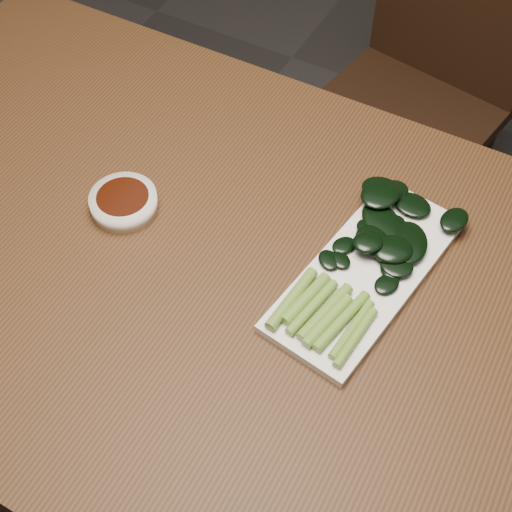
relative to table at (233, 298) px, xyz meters
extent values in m
plane|color=#2E2B2B|center=(0.00, 0.00, -0.68)|extent=(6.00, 6.00, 0.00)
cube|color=#422713|center=(0.00, 0.00, 0.05)|extent=(1.40, 0.80, 0.04)
cylinder|color=#422713|center=(-0.64, 0.34, -0.32)|extent=(0.05, 0.05, 0.71)
cube|color=black|center=(0.00, 0.75, -0.25)|extent=(0.44, 0.44, 0.04)
cylinder|color=black|center=(-0.18, 0.62, -0.47)|extent=(0.04, 0.04, 0.41)
cylinder|color=black|center=(0.13, 0.56, -0.47)|extent=(0.04, 0.04, 0.41)
cylinder|color=black|center=(-0.13, 0.93, -0.47)|extent=(0.04, 0.04, 0.41)
cylinder|color=black|center=(0.19, 0.88, -0.47)|extent=(0.04, 0.04, 0.41)
cylinder|color=white|center=(-0.19, 0.02, 0.09)|extent=(0.10, 0.10, 0.03)
cylinder|color=#371105|center=(-0.19, 0.02, 0.10)|extent=(0.08, 0.08, 0.00)
cube|color=white|center=(0.16, 0.08, 0.08)|extent=(0.18, 0.34, 0.01)
cylinder|color=olive|center=(0.10, -0.02, 0.09)|extent=(0.03, 0.11, 0.02)
cylinder|color=olive|center=(0.12, -0.01, 0.09)|extent=(0.03, 0.09, 0.02)
cylinder|color=olive|center=(0.13, -0.01, 0.09)|extent=(0.03, 0.10, 0.01)
cylinder|color=olive|center=(0.15, -0.01, 0.09)|extent=(0.04, 0.10, 0.02)
cylinder|color=olive|center=(0.15, -0.02, 0.09)|extent=(0.03, 0.09, 0.01)
cylinder|color=olive|center=(0.17, -0.02, 0.09)|extent=(0.04, 0.11, 0.01)
cylinder|color=olive|center=(0.19, -0.02, 0.09)|extent=(0.02, 0.10, 0.01)
cylinder|color=olive|center=(0.20, -0.03, 0.09)|extent=(0.02, 0.10, 0.01)
ellipsoid|color=black|center=(0.14, 0.14, 0.09)|extent=(0.05, 0.05, 0.01)
ellipsoid|color=black|center=(0.16, 0.12, 0.10)|extent=(0.07, 0.07, 0.01)
ellipsoid|color=black|center=(0.18, 0.12, 0.10)|extent=(0.07, 0.07, 0.01)
ellipsoid|color=black|center=(0.20, 0.10, 0.09)|extent=(0.05, 0.04, 0.01)
ellipsoid|color=black|center=(0.20, 0.10, 0.09)|extent=(0.05, 0.06, 0.01)
ellipsoid|color=black|center=(0.20, 0.14, 0.10)|extent=(0.08, 0.09, 0.01)
ellipsoid|color=black|center=(0.13, 0.21, 0.10)|extent=(0.06, 0.05, 0.01)
ellipsoid|color=black|center=(0.16, 0.17, 0.09)|extent=(0.06, 0.05, 0.01)
ellipsoid|color=black|center=(0.13, 0.20, 0.11)|extent=(0.07, 0.07, 0.01)
ellipsoid|color=black|center=(0.14, 0.22, 0.10)|extent=(0.05, 0.06, 0.01)
ellipsoid|color=black|center=(0.15, 0.11, 0.11)|extent=(0.06, 0.06, 0.01)
ellipsoid|color=black|center=(0.18, 0.21, 0.09)|extent=(0.06, 0.05, 0.01)
ellipsoid|color=black|center=(0.15, 0.16, 0.10)|extent=(0.09, 0.09, 0.01)
ellipsoid|color=black|center=(0.24, 0.21, 0.10)|extent=(0.05, 0.06, 0.01)
ellipsoid|color=black|center=(0.16, 0.13, 0.09)|extent=(0.04, 0.04, 0.01)
ellipsoid|color=black|center=(0.20, 0.07, 0.09)|extent=(0.04, 0.04, 0.01)
ellipsoid|color=black|center=(0.12, 0.10, 0.09)|extent=(0.04, 0.04, 0.01)
ellipsoid|color=black|center=(0.11, 0.07, 0.09)|extent=(0.04, 0.04, 0.01)
ellipsoid|color=black|center=(0.13, 0.07, 0.09)|extent=(0.04, 0.04, 0.01)
camera|label=1|loc=(0.30, -0.48, 0.87)|focal=50.00mm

